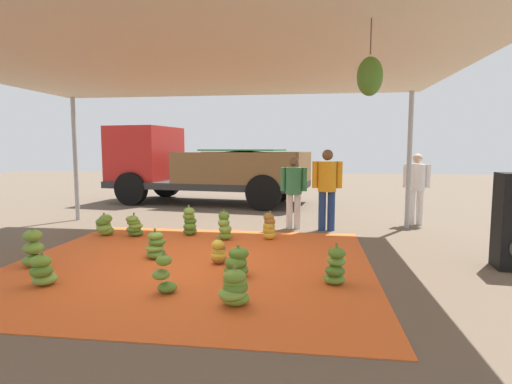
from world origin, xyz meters
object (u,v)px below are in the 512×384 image
at_px(banana_bunch_2, 219,252).
at_px(banana_bunch_8, 43,271).
at_px(banana_bunch_4, 164,276).
at_px(worker_2, 417,184).
at_px(banana_bunch_0, 190,222).
at_px(cargo_truck_main, 199,165).
at_px(banana_bunch_6, 105,225).
at_px(banana_bunch_12, 34,250).
at_px(banana_bunch_5, 225,227).
at_px(banana_bunch_1, 134,227).
at_px(banana_bunch_10, 234,288).
at_px(banana_bunch_3, 156,246).
at_px(banana_bunch_7, 269,227).
at_px(worker_1, 294,187).
at_px(banana_bunch_11, 237,263).
at_px(banana_bunch_9, 335,267).
at_px(worker_0, 327,184).

bearing_deg(banana_bunch_2, banana_bunch_8, -147.69).
height_order(banana_bunch_4, worker_2, worker_2).
height_order(banana_bunch_0, cargo_truck_main, cargo_truck_main).
bearing_deg(banana_bunch_6, banana_bunch_12, -88.86).
bearing_deg(banana_bunch_5, banana_bunch_6, 177.65).
height_order(banana_bunch_1, banana_bunch_10, banana_bunch_1).
relative_size(banana_bunch_5, banana_bunch_8, 1.31).
bearing_deg(banana_bunch_3, banana_bunch_7, 44.22).
bearing_deg(banana_bunch_6, banana_bunch_2, -31.85).
height_order(banana_bunch_5, worker_1, worker_1).
relative_size(banana_bunch_4, worker_2, 0.32).
xyz_separation_m(banana_bunch_1, banana_bunch_11, (2.43, -2.20, -0.01)).
height_order(banana_bunch_10, banana_bunch_11, banana_bunch_10).
height_order(cargo_truck_main, worker_2, cargo_truck_main).
bearing_deg(banana_bunch_11, banana_bunch_6, 144.19).
bearing_deg(cargo_truck_main, banana_bunch_4, -77.29).
height_order(banana_bunch_7, banana_bunch_12, banana_bunch_12).
relative_size(banana_bunch_0, banana_bunch_1, 1.29).
relative_size(banana_bunch_10, banana_bunch_11, 1.11).
relative_size(banana_bunch_3, worker_2, 0.29).
relative_size(banana_bunch_0, banana_bunch_6, 1.33).
distance_m(banana_bunch_9, worker_2, 4.90).
bearing_deg(banana_bunch_11, banana_bunch_8, -163.30).
bearing_deg(banana_bunch_4, banana_bunch_3, 114.87).
bearing_deg(banana_bunch_4, worker_2, 51.22).
xyz_separation_m(banana_bunch_2, banana_bunch_5, (-0.24, 1.56, 0.08)).
xyz_separation_m(banana_bunch_2, banana_bunch_12, (-2.63, -0.47, 0.07)).
relative_size(banana_bunch_8, banana_bunch_12, 0.79).
height_order(banana_bunch_0, banana_bunch_5, banana_bunch_0).
height_order(banana_bunch_3, worker_0, worker_0).
height_order(banana_bunch_4, worker_1, worker_1).
relative_size(banana_bunch_1, banana_bunch_3, 0.99).
xyz_separation_m(banana_bunch_10, worker_0, (1.13, 4.34, 0.79)).
distance_m(banana_bunch_4, worker_1, 4.43).
bearing_deg(banana_bunch_5, banana_bunch_4, -92.26).
height_order(banana_bunch_7, banana_bunch_11, banana_bunch_7).
relative_size(banana_bunch_2, worker_1, 0.27).
xyz_separation_m(banana_bunch_8, banana_bunch_9, (3.60, 0.54, 0.04)).
distance_m(banana_bunch_9, cargo_truck_main, 8.45).
distance_m(banana_bunch_0, cargo_truck_main, 5.09).
bearing_deg(banana_bunch_0, worker_2, 21.18).
bearing_deg(banana_bunch_12, banana_bunch_9, -3.06).
relative_size(banana_bunch_11, worker_0, 0.25).
distance_m(banana_bunch_1, worker_0, 3.97).
bearing_deg(banana_bunch_11, cargo_truck_main, 109.20).
xyz_separation_m(banana_bunch_7, worker_1, (0.40, 1.14, 0.65)).
height_order(banana_bunch_1, worker_2, worker_2).
height_order(banana_bunch_0, banana_bunch_1, banana_bunch_0).
bearing_deg(banana_bunch_7, worker_0, 43.68).
xyz_separation_m(banana_bunch_1, banana_bunch_8, (0.11, -2.90, -0.01)).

